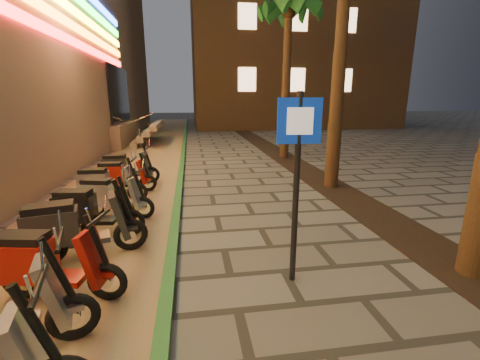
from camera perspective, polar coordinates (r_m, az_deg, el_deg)
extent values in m
cube|color=#8C7251|center=(12.23, -18.37, 1.45)|extent=(3.40, 60.00, 0.01)
cube|color=#25652A|center=(12.05, -10.40, 1.98)|extent=(0.18, 60.00, 0.10)
cube|color=black|center=(8.33, 21.43, -4.65)|extent=(1.20, 40.00, 0.02)
cube|color=black|center=(20.17, -20.64, 14.08)|extent=(0.08, 5.00, 3.00)
cube|color=gray|center=(20.76, -25.69, 7.46)|extent=(5.00, 6.00, 1.20)
cube|color=gray|center=(20.15, -17.32, 6.76)|extent=(0.35, 5.00, 0.30)
cube|color=gray|center=(20.06, -16.39, 7.66)|extent=(0.35, 5.00, 0.30)
cube|color=gray|center=(19.99, -15.44, 8.57)|extent=(0.35, 5.00, 0.30)
cube|color=gray|center=(19.93, -14.49, 9.48)|extent=(0.35, 5.00, 0.30)
cylinder|color=silver|center=(18.14, -19.74, 9.31)|extent=(2.09, 0.06, 0.81)
cylinder|color=silver|center=(22.08, -17.83, 10.21)|extent=(2.09, 0.06, 0.81)
cube|color=#F5BD86|center=(26.18, 1.27, 17.44)|extent=(1.40, 0.06, 1.80)
cube|color=#F5BD86|center=(27.15, 10.00, 17.12)|extent=(1.40, 0.06, 1.80)
cube|color=#F5BD86|center=(28.66, 17.93, 16.51)|extent=(1.40, 0.06, 1.80)
cube|color=#F5BD86|center=(26.80, 1.33, 27.09)|extent=(1.40, 0.06, 1.80)
cube|color=#F5BD86|center=(27.75, 10.45, 26.43)|extent=(1.40, 0.06, 1.80)
cube|color=#F5BD86|center=(29.23, 18.68, 25.33)|extent=(1.40, 0.06, 1.80)
cylinder|color=#472D19|center=(9.69, 16.98, 15.35)|extent=(0.40, 0.40, 5.70)
cylinder|color=#472D19|center=(14.38, 8.19, 15.77)|extent=(0.40, 0.40, 5.95)
sphere|color=#472D19|center=(14.76, 8.65, 27.39)|extent=(0.56, 0.56, 0.56)
cone|color=#194B17|center=(15.14, 12.37, 28.67)|extent=(0.60, 1.93, 1.52)
cone|color=#194B17|center=(15.60, 10.73, 28.30)|extent=(1.70, 1.86, 1.52)
cone|color=#194B17|center=(15.73, 8.27, 28.27)|extent=(2.00, 0.93, 1.52)
cone|color=#194B17|center=(15.48, 5.98, 28.57)|extent=(1.97, 1.48, 1.52)
cone|color=#194B17|center=(14.95, 4.84, 29.11)|extent=(1.22, 2.02, 1.52)
cylinder|color=black|center=(4.44, 9.91, -2.13)|extent=(0.09, 0.09, 2.67)
cube|color=navy|center=(4.26, 10.54, 10.28)|extent=(0.59, 0.06, 0.59)
cube|color=white|center=(4.23, 10.64, 10.25)|extent=(0.34, 0.04, 0.34)
cube|color=silver|center=(3.25, -33.21, -24.51)|extent=(0.39, 0.49, 0.77)
cylinder|color=black|center=(3.11, -32.32, -21.30)|extent=(0.31, 0.14, 0.81)
cylinder|color=black|center=(2.92, -32.18, -15.59)|extent=(0.20, 0.63, 0.05)
torus|color=black|center=(4.18, -27.46, -20.79)|extent=(0.56, 0.25, 0.55)
cylinder|color=silver|center=(4.18, -27.46, -20.79)|extent=(0.17, 0.14, 0.15)
cube|color=#999AA0|center=(4.26, -36.21, -20.69)|extent=(0.66, 0.51, 0.09)
cube|color=#999AA0|center=(4.02, -30.28, -16.65)|extent=(0.39, 0.49, 0.75)
cylinder|color=black|center=(3.91, -29.57, -13.87)|extent=(0.30, 0.15, 0.79)
cylinder|color=black|center=(3.76, -29.40, -9.19)|extent=(0.21, 0.61, 0.05)
cube|color=#999AA0|center=(4.12, -27.68, -19.32)|extent=(0.27, 0.21, 0.06)
torus|color=black|center=(5.24, -34.37, -14.51)|extent=(0.54, 0.19, 0.53)
cylinder|color=silver|center=(5.24, -34.37, -14.51)|extent=(0.16, 0.13, 0.14)
torus|color=black|center=(4.69, -22.49, -16.35)|extent=(0.54, 0.19, 0.53)
cylinder|color=silver|center=(4.69, -22.49, -16.35)|extent=(0.16, 0.13, 0.14)
cube|color=maroon|center=(4.93, -28.95, -15.03)|extent=(0.61, 0.44, 0.08)
cube|color=maroon|center=(5.07, -34.08, -11.69)|extent=(0.77, 0.51, 0.51)
cube|color=black|center=(4.96, -34.56, -8.59)|extent=(0.68, 0.43, 0.12)
cube|color=maroon|center=(4.59, -24.58, -12.38)|extent=(0.34, 0.45, 0.72)
cylinder|color=black|center=(4.48, -24.02, -10.12)|extent=(0.29, 0.12, 0.76)
cylinder|color=black|center=(4.34, -23.85, -6.23)|extent=(0.15, 0.59, 0.04)
cube|color=maroon|center=(4.63, -22.64, -15.04)|extent=(0.25, 0.18, 0.06)
torus|color=black|center=(5.99, -30.94, -10.28)|extent=(0.59, 0.26, 0.58)
cylinder|color=silver|center=(5.99, -30.94, -10.28)|extent=(0.18, 0.15, 0.16)
torus|color=black|center=(5.93, -18.84, -9.16)|extent=(0.59, 0.26, 0.58)
cylinder|color=silver|center=(5.93, -18.84, -9.16)|extent=(0.18, 0.15, 0.16)
cube|color=#242728|center=(5.91, -25.06, -9.39)|extent=(0.69, 0.52, 0.09)
cube|color=#242728|center=(5.86, -30.48, -7.33)|extent=(0.86, 0.61, 0.56)
cube|color=black|center=(5.76, -30.89, -4.33)|extent=(0.76, 0.52, 0.13)
cube|color=#242728|center=(5.79, -20.67, -5.89)|extent=(0.40, 0.51, 0.78)
cylinder|color=black|center=(5.72, -20.09, -3.71)|extent=(0.31, 0.15, 0.82)
cylinder|color=black|center=(5.63, -19.84, -0.20)|extent=(0.22, 0.64, 0.05)
cube|color=#242728|center=(5.88, -18.94, -7.97)|extent=(0.28, 0.21, 0.07)
torus|color=black|center=(6.99, -27.58, -6.71)|extent=(0.53, 0.17, 0.52)
cylinder|color=silver|center=(6.99, -27.58, -6.71)|extent=(0.15, 0.12, 0.14)
torus|color=black|center=(6.58, -18.71, -7.07)|extent=(0.53, 0.17, 0.52)
cylinder|color=silver|center=(6.58, -18.71, -7.07)|extent=(0.15, 0.12, 0.14)
cube|color=black|center=(6.76, -23.40, -6.58)|extent=(0.59, 0.41, 0.08)
cube|color=black|center=(6.87, -27.26, -4.46)|extent=(0.74, 0.47, 0.50)
cube|color=black|center=(6.79, -27.54, -2.13)|extent=(0.66, 0.40, 0.12)
cube|color=black|center=(6.51, -20.13, -4.23)|extent=(0.32, 0.43, 0.71)
cylinder|color=black|center=(6.43, -19.69, -2.55)|extent=(0.28, 0.10, 0.74)
cylinder|color=black|center=(6.33, -19.50, 0.23)|extent=(0.12, 0.58, 0.04)
cube|color=black|center=(6.54, -18.79, -6.09)|extent=(0.24, 0.17, 0.06)
torus|color=black|center=(7.83, -24.21, -4.24)|extent=(0.51, 0.22, 0.51)
cylinder|color=silver|center=(7.83, -24.21, -4.24)|extent=(0.16, 0.13, 0.14)
torus|color=black|center=(7.36, -16.79, -4.71)|extent=(0.51, 0.22, 0.51)
cylinder|color=silver|center=(7.36, -16.79, -4.71)|extent=(0.16, 0.13, 0.14)
cube|color=silver|center=(7.57, -20.71, -4.19)|extent=(0.60, 0.45, 0.08)
cube|color=silver|center=(7.71, -23.92, -2.28)|extent=(0.75, 0.52, 0.49)
cube|color=black|center=(7.64, -24.13, -0.25)|extent=(0.66, 0.45, 0.12)
cube|color=silver|center=(7.31, -17.96, -2.20)|extent=(0.35, 0.44, 0.68)
cylinder|color=black|center=(7.24, -17.58, -0.74)|extent=(0.27, 0.13, 0.72)
cylinder|color=black|center=(7.15, -17.41, 1.66)|extent=(0.18, 0.56, 0.04)
cube|color=silver|center=(7.32, -16.85, -3.84)|extent=(0.24, 0.18, 0.06)
torus|color=black|center=(8.86, -24.85, -2.20)|extent=(0.52, 0.11, 0.52)
cylinder|color=silver|center=(8.86, -24.85, -2.20)|extent=(0.14, 0.10, 0.14)
torus|color=black|center=(8.59, -17.77, -2.04)|extent=(0.52, 0.11, 0.52)
cylinder|color=silver|center=(8.59, -17.77, -2.04)|extent=(0.14, 0.10, 0.14)
cube|color=#929299|center=(8.70, -21.45, -1.88)|extent=(0.55, 0.35, 0.08)
cube|color=#929299|center=(8.77, -24.55, -0.39)|extent=(0.70, 0.39, 0.50)
cube|color=black|center=(8.70, -24.74, 1.44)|extent=(0.62, 0.33, 0.12)
cube|color=#929299|center=(8.53, -18.85, 0.11)|extent=(0.27, 0.40, 0.70)
cylinder|color=black|center=(8.47, -18.50, 1.43)|extent=(0.27, 0.08, 0.73)
cylinder|color=black|center=(8.40, -18.34, 3.55)|extent=(0.06, 0.58, 0.04)
cube|color=#929299|center=(8.56, -17.83, -1.27)|extent=(0.22, 0.14, 0.06)
torus|color=black|center=(9.72, -22.23, -0.62)|extent=(0.50, 0.12, 0.49)
cylinder|color=silver|center=(9.72, -22.23, -0.62)|extent=(0.14, 0.10, 0.13)
torus|color=black|center=(9.48, -16.05, -0.47)|extent=(0.50, 0.12, 0.49)
cylinder|color=silver|center=(9.48, -16.05, -0.47)|extent=(0.14, 0.10, 0.13)
cube|color=maroon|center=(9.58, -19.25, -0.33)|extent=(0.54, 0.35, 0.08)
cube|color=maroon|center=(9.64, -21.95, 0.97)|extent=(0.68, 0.39, 0.47)
cube|color=black|center=(9.59, -22.10, 2.58)|extent=(0.60, 0.33, 0.11)
cube|color=maroon|center=(9.43, -16.98, 1.41)|extent=(0.27, 0.39, 0.67)
cylinder|color=black|center=(9.38, -16.67, 2.55)|extent=(0.26, 0.08, 0.70)
cylinder|color=black|center=(9.31, -16.51, 4.39)|extent=(0.07, 0.55, 0.04)
cube|color=maroon|center=(9.45, -16.10, 0.20)|extent=(0.22, 0.14, 0.06)
torus|color=black|center=(10.62, -21.57, 0.72)|extent=(0.53, 0.12, 0.53)
cylinder|color=silver|center=(10.62, -21.57, 0.72)|extent=(0.14, 0.11, 0.14)
torus|color=black|center=(10.39, -15.51, 0.93)|extent=(0.53, 0.12, 0.53)
cylinder|color=silver|center=(10.39, -15.51, 0.93)|extent=(0.14, 0.11, 0.14)
cube|color=#25282A|center=(10.48, -18.64, 1.04)|extent=(0.57, 0.36, 0.08)
cube|color=#25282A|center=(10.54, -21.29, 2.29)|extent=(0.72, 0.41, 0.51)
cube|color=black|center=(10.48, -21.43, 3.86)|extent=(0.64, 0.34, 0.12)
cube|color=#25282A|center=(10.34, -16.41, 2.76)|extent=(0.28, 0.41, 0.71)
cylinder|color=black|center=(10.29, -16.10, 3.88)|extent=(0.28, 0.08, 0.75)
cylinder|color=black|center=(10.23, -15.94, 5.68)|extent=(0.06, 0.59, 0.04)
cube|color=#25282A|center=(10.36, -15.55, 1.58)|extent=(0.23, 0.15, 0.06)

